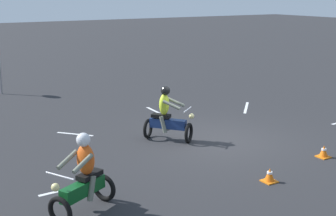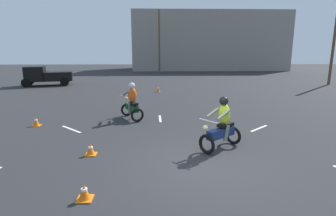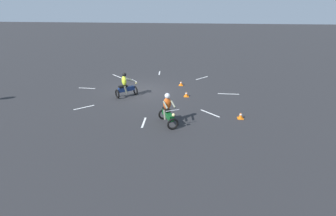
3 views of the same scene
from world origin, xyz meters
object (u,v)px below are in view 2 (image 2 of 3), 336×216
motorcycle_rider_background (132,103)px  traffic_cone_near_right (36,122)px  traffic_cone_mid_left (84,193)px  utility_pole_far (159,42)px  traffic_cone_near_left (91,150)px  traffic_cone_mid_center (158,89)px  pickup_truck (46,75)px  motorcycle_rider_foreground (222,126)px  utility_pole_near (334,45)px

motorcycle_rider_background → traffic_cone_near_right: (-3.83, -1.06, -0.55)m
traffic_cone_near_right → traffic_cone_mid_left: size_ratio=1.08×
motorcycle_rider_background → utility_pole_far: size_ratio=0.18×
traffic_cone_near_left → traffic_cone_mid_center: size_ratio=0.73×
traffic_cone_mid_center → traffic_cone_near_right: bearing=-118.2°
utility_pole_far → pickup_truck: bearing=-122.9°
traffic_cone_mid_center → pickup_truck: bearing=157.2°
motorcycle_rider_foreground → motorcycle_rider_background: (-3.17, 3.86, 0.00)m
traffic_cone_near_left → traffic_cone_mid_left: traffic_cone_near_left is taller
traffic_cone_near_left → traffic_cone_mid_center: (1.92, 12.47, 0.06)m
traffic_cone_mid_center → traffic_cone_near_left: bearing=-98.8°
pickup_truck → traffic_cone_mid_center: size_ratio=9.81×
pickup_truck → traffic_cone_near_left: size_ratio=13.36×
motorcycle_rider_background → traffic_cone_mid_center: 8.29m
motorcycle_rider_foreground → traffic_cone_mid_center: (-2.04, 12.06, -0.50)m
traffic_cone_near_left → utility_pole_far: 32.86m
motorcycle_rider_background → utility_pole_near: size_ratio=0.23×
motorcycle_rider_background → traffic_cone_near_left: (-0.79, -4.27, -0.56)m
traffic_cone_near_left → traffic_cone_mid_left: size_ratio=1.02×
traffic_cone_mid_center → utility_pole_far: utility_pole_far is taller
utility_pole_near → utility_pole_far: size_ratio=0.80×
traffic_cone_near_right → traffic_cone_mid_center: size_ratio=0.78×
traffic_cone_near_left → motorcycle_rider_foreground: bearing=5.9°
motorcycle_rider_background → traffic_cone_mid_center: size_ratio=3.62×
traffic_cone_near_left → traffic_cone_near_right: (-3.04, 3.21, 0.01)m
pickup_truck → traffic_cone_near_right: bearing=-175.1°
traffic_cone_near_left → traffic_cone_mid_center: 12.62m
utility_pole_near → utility_pole_far: (-15.87, 15.86, 0.89)m
utility_pole_far → motorcycle_rider_foreground: bearing=-86.5°
motorcycle_rider_foreground → traffic_cone_near_right: bearing=29.6°
traffic_cone_mid_left → motorcycle_rider_foreground: bearing=39.2°
traffic_cone_near_right → traffic_cone_near_left: bearing=-46.5°
traffic_cone_mid_left → utility_pole_far: 35.23m
pickup_truck → traffic_cone_near_left: (8.22, -16.72, -0.76)m
motorcycle_rider_background → utility_pole_near: bearing=9.0°
traffic_cone_near_left → traffic_cone_near_right: bearing=133.5°
pickup_truck → utility_pole_near: utility_pole_near is taller
pickup_truck → motorcycle_rider_background: bearing=-160.2°
traffic_cone_near_left → motorcycle_rider_background: bearing=79.5°
traffic_cone_mid_center → traffic_cone_mid_left: (-1.43, -14.89, -0.06)m
motorcycle_rider_background → pickup_truck: 15.37m
traffic_cone_mid_center → motorcycle_rider_background: bearing=-97.9°
pickup_truck → traffic_cone_mid_left: 21.04m
motorcycle_rider_foreground → traffic_cone_mid_left: (-3.47, -2.83, -0.57)m
motorcycle_rider_foreground → utility_pole_near: (13.92, 16.24, 2.89)m
pickup_truck → traffic_cone_mid_center: 11.02m
motorcycle_rider_background → motorcycle_rider_foreground: bearing=-77.5°
motorcycle_rider_background → utility_pole_far: utility_pole_far is taller
traffic_cone_mid_left → traffic_cone_near_right: bearing=122.1°
motorcycle_rider_background → utility_pole_far: 28.52m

